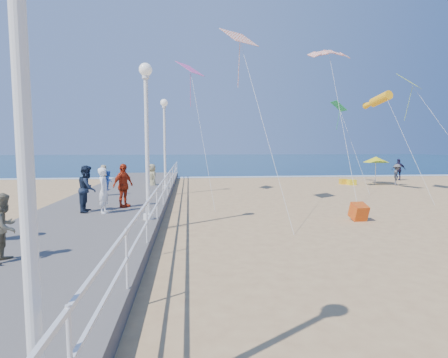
{
  "coord_description": "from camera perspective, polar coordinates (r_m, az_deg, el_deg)",
  "views": [
    {
      "loc": [
        -3.94,
        -12.18,
        2.94
      ],
      "look_at": [
        -2.5,
        2.0,
        1.6
      ],
      "focal_mm": 28.0,
      "sensor_mm": 36.0,
      "label": 1
    }
  ],
  "objects": [
    {
      "name": "ground",
      "position": [
        13.14,
        11.92,
        -7.68
      ],
      "size": [
        160.0,
        160.0,
        0.0
      ],
      "primitive_type": "plane",
      "color": "tan",
      "rests_on": "ground"
    },
    {
      "name": "ocean",
      "position": [
        77.34,
        -2.88,
        3.2
      ],
      "size": [
        160.0,
        90.0,
        0.05
      ],
      "primitive_type": "cube",
      "color": "#0C2D48",
      "rests_on": "ground"
    },
    {
      "name": "surf_line",
      "position": [
        33.05,
        1.07,
        0.32
      ],
      "size": [
        160.0,
        1.2,
        0.04
      ],
      "primitive_type": "cube",
      "color": "white",
      "rests_on": "ground"
    },
    {
      "name": "boardwalk",
      "position": [
        12.99,
        -21.74,
        -7.2
      ],
      "size": [
        5.0,
        44.0,
        0.4
      ],
      "primitive_type": "cube",
      "color": "slate",
      "rests_on": "ground"
    },
    {
      "name": "railing",
      "position": [
        12.35,
        -10.91,
        -2.59
      ],
      "size": [
        0.05,
        42.0,
        0.55
      ],
      "color": "white",
      "rests_on": "boardwalk"
    },
    {
      "name": "lamp_post_near",
      "position": [
        3.56,
        -30.35,
        16.34
      ],
      "size": [
        0.44,
        0.44,
        5.32
      ],
      "color": "white",
      "rests_on": "boardwalk"
    },
    {
      "name": "lamp_post_mid",
      "position": [
        12.29,
        -12.52,
        8.61
      ],
      "size": [
        0.44,
        0.44,
        5.32
      ],
      "color": "white",
      "rests_on": "boardwalk"
    },
    {
      "name": "lamp_post_far",
      "position": [
        21.24,
        -9.68,
        7.24
      ],
      "size": [
        0.44,
        0.44,
        5.32
      ],
      "color": "white",
      "rests_on": "boardwalk"
    },
    {
      "name": "woman_holding_toddler",
      "position": [
        14.01,
        -18.98,
        -1.77
      ],
      "size": [
        0.47,
        0.67,
        1.74
      ],
      "primitive_type": "imported",
      "rotation": [
        0.0,
        0.0,
        1.48
      ],
      "color": "white",
      "rests_on": "boardwalk"
    },
    {
      "name": "toddler_held",
      "position": [
        14.09,
        -18.29,
        -0.26
      ],
      "size": [
        0.31,
        0.39,
        0.75
      ],
      "primitive_type": "imported",
      "rotation": [
        0.0,
        0.0,
        1.48
      ],
      "color": "blue",
      "rests_on": "boardwalk"
    },
    {
      "name": "spectator_1",
      "position": [
        9.15,
        -32.22,
        -6.68
      ],
      "size": [
        0.6,
        0.76,
        1.52
      ],
      "primitive_type": "imported",
      "rotation": [
        0.0,
        0.0,
        1.53
      ],
      "color": "#817659",
      "rests_on": "boardwalk"
    },
    {
      "name": "spectator_3",
      "position": [
        15.12,
        -16.14,
        -1.03
      ],
      "size": [
        0.97,
        1.13,
        1.82
      ],
      "primitive_type": "imported",
      "rotation": [
        0.0,
        0.0,
        0.97
      ],
      "color": "#B43116",
      "rests_on": "boardwalk"
    },
    {
      "name": "spectator_6",
      "position": [
        19.0,
        -18.86,
        -0.2
      ],
      "size": [
        0.54,
        0.67,
        1.59
      ],
      "primitive_type": "imported",
      "rotation": [
        0.0,
        0.0,
        1.25
      ],
      "color": "gray",
      "rests_on": "boardwalk"
    },
    {
      "name": "spectator_7",
      "position": [
        14.56,
        -21.42,
        -1.47
      ],
      "size": [
        0.73,
        0.91,
        1.8
      ],
      "primitive_type": "imported",
      "rotation": [
        0.0,
        0.0,
        1.63
      ],
      "color": "#1A253A",
      "rests_on": "boardwalk"
    },
    {
      "name": "beach_walker_a",
      "position": [
        29.24,
        26.4,
        0.63
      ],
      "size": [
        1.08,
        1.21,
        1.62
      ],
      "primitive_type": "imported",
      "rotation": [
        0.0,
        0.0,
        0.98
      ],
      "color": "#505054",
      "rests_on": "ground"
    },
    {
      "name": "beach_walker_b",
      "position": [
        33.72,
        26.61,
        1.39
      ],
      "size": [
        1.18,
        0.74,
        1.87
      ],
      "primitive_type": "imported",
      "rotation": [
        0.0,
        0.0,
        2.86
      ],
      "color": "#1C1A39",
      "rests_on": "ground"
    },
    {
      "name": "beach_walker_c",
      "position": [
        23.35,
        -11.6,
        0.23
      ],
      "size": [
        0.92,
        1.04,
        1.78
      ],
      "primitive_type": "imported",
      "rotation": [
        0.0,
        0.0,
        -1.07
      ],
      "color": "gray",
      "rests_on": "ground"
    },
    {
      "name": "box_kite",
      "position": [
        14.83,
        21.13,
        -5.25
      ],
      "size": [
        0.61,
        0.75,
        0.74
      ],
      "primitive_type": "cube",
      "rotation": [
        0.31,
        0.0,
        0.08
      ],
      "color": "red",
      "rests_on": "ground"
    },
    {
      "name": "beach_umbrella",
      "position": [
        29.69,
        23.56,
        2.94
      ],
      "size": [
        1.9,
        1.9,
        2.14
      ],
      "color": "white",
      "rests_on": "ground"
    },
    {
      "name": "beach_chair_left",
      "position": [
        28.74,
        18.95,
        -0.39
      ],
      "size": [
        0.55,
        0.55,
        0.4
      ],
      "primitive_type": "cube",
      "color": "gold",
      "rests_on": "ground"
    },
    {
      "name": "beach_chair_right",
      "position": [
        28.39,
        20.1,
        -0.5
      ],
      "size": [
        0.55,
        0.55,
        0.4
      ],
      "primitive_type": "cube",
      "color": "yellow",
      "rests_on": "ground"
    },
    {
      "name": "kite_parafoil",
      "position": [
        23.9,
        16.88,
        19.28
      ],
      "size": [
        2.57,
        0.94,
        0.65
      ],
      "primitive_type": null,
      "rotation": [
        0.44,
        0.0,
        0.0
      ],
      "color": "#ED421B"
    },
    {
      "name": "kite_windsock",
      "position": [
        24.08,
        24.23,
        11.84
      ],
      "size": [
        0.98,
        2.56,
        1.05
      ],
      "primitive_type": "cylinder",
      "rotation": [
        1.36,
        0.0,
        0.17
      ],
      "color": "#FFAE15"
    },
    {
      "name": "kite_diamond_pink",
      "position": [
        21.5,
        -5.54,
        17.47
      ],
      "size": [
        1.74,
        1.79,
        0.77
      ],
      "primitive_type": "cube",
      "rotation": [
        0.58,
        0.0,
        0.96
      ],
      "color": "#DC51A5"
    },
    {
      "name": "kite_diamond_multi",
      "position": [
        24.81,
        28.02,
        13.85
      ],
      "size": [
        1.9,
        1.9,
        0.91
      ],
      "primitive_type": "cube",
      "rotation": [
        0.64,
        0.0,
        0.78
      ],
      "color": "blue"
    },
    {
      "name": "kite_diamond_green",
      "position": [
        28.67,
        18.21,
        11.24
      ],
      "size": [
        0.91,
        1.15,
        0.74
      ],
      "primitive_type": "cube",
      "rotation": [
        0.68,
        0.0,
        1.58
      ],
      "color": "green"
    },
    {
      "name": "kite_diamond_redwhite",
      "position": [
        17.21,
        2.46,
        22.11
      ],
      "size": [
        1.82,
        1.76,
        0.83
      ],
      "primitive_type": "cube",
      "rotation": [
        0.61,
        0.0,
        0.58
      ],
      "color": "#EB4A1B"
    }
  ]
}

